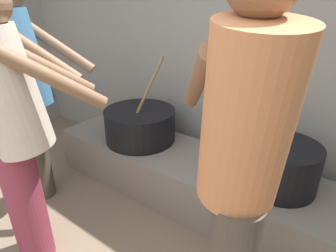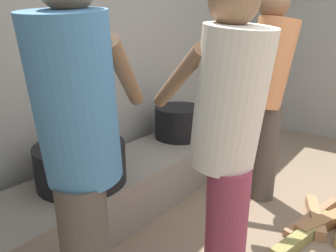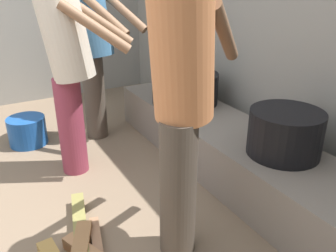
{
  "view_description": "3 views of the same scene",
  "coord_description": "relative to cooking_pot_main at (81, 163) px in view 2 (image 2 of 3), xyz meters",
  "views": [
    {
      "loc": [
        0.8,
        0.2,
        1.5
      ],
      "look_at": [
        0.06,
        1.21,
        0.92
      ],
      "focal_mm": 30.49,
      "sensor_mm": 36.0,
      "label": 1
    },
    {
      "loc": [
        -1.81,
        0.2,
        1.35
      ],
      "look_at": [
        -0.4,
        1.31,
        0.8
      ],
      "focal_mm": 33.2,
      "sensor_mm": 36.0,
      "label": 2
    },
    {
      "loc": [
        1.89,
        0.2,
        1.47
      ],
      "look_at": [
        0.21,
        1.14,
        0.63
      ],
      "focal_mm": 37.95,
      "sensor_mm": 36.0,
      "label": 3
    }
  ],
  "objects": [
    {
      "name": "cooking_pot_main",
      "position": [
        0.0,
        0.0,
        0.0
      ],
      "size": [
        0.59,
        0.59,
        0.72
      ],
      "color": "black",
      "rests_on": "hearth_ledge"
    },
    {
      "name": "hearth_ledge",
      "position": [
        0.58,
        -0.0,
        -0.32
      ],
      "size": [
        2.56,
        0.6,
        0.38
      ],
      "primitive_type": "cube",
      "color": "slate",
      "rests_on": "ground_plane"
    },
    {
      "name": "firewood_pile",
      "position": [
        1.06,
        -1.32,
        -0.47
      ],
      "size": [
        1.01,
        0.43,
        0.09
      ],
      "color": "#94673F",
      "rests_on": "ground_plane"
    },
    {
      "name": "cook_in_cream_shirt",
      "position": [
        0.06,
        -1.02,
        0.39
      ],
      "size": [
        0.58,
        0.73,
        1.57
      ],
      "color": "#8C3347",
      "rests_on": "ground_plane"
    },
    {
      "name": "cook_in_blue_shirt",
      "position": [
        -0.46,
        -0.67,
        0.42
      ],
      "size": [
        0.74,
        0.63,
        1.63
      ],
      "color": "#4C4238",
      "rests_on": "ground_plane"
    },
    {
      "name": "cook_in_orange_shirt",
      "position": [
        1.18,
        -0.76,
        0.44
      ],
      "size": [
        0.67,
        0.73,
        1.65
      ],
      "color": "#4C4238",
      "rests_on": "ground_plane"
    },
    {
      "name": "block_enclosure_rear",
      "position": [
        0.68,
        0.52,
        0.65
      ],
      "size": [
        5.48,
        0.2,
        2.32
      ],
      "primitive_type": "cube",
      "color": "gray",
      "rests_on": "ground_plane"
    },
    {
      "name": "cooking_pot_secondary",
      "position": [
        1.15,
        0.03,
        0.01
      ],
      "size": [
        0.47,
        0.47,
        0.29
      ],
      "color": "black",
      "rests_on": "hearth_ledge"
    }
  ]
}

